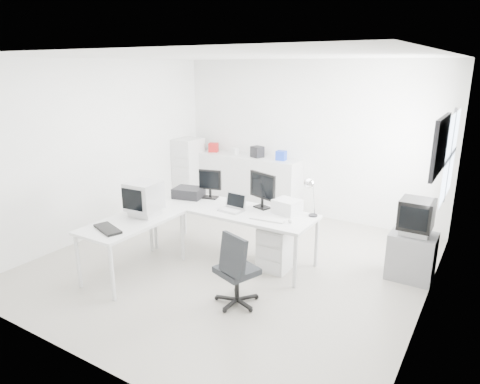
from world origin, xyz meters
The scene contains 30 objects.
floor centered at (0.00, 0.00, 0.00)m, with size 5.00×5.00×0.01m, color beige.
ceiling centered at (0.00, 0.00, 2.80)m, with size 5.00×5.00×0.01m, color white.
back_wall centered at (0.00, 2.50, 1.40)m, with size 5.00×0.02×2.80m, color white.
left_wall centered at (-2.50, 0.00, 1.40)m, with size 0.02×5.00×2.80m, color white.
right_wall centered at (2.50, 0.00, 1.40)m, with size 0.02×5.00×2.80m, color white.
window centered at (2.48, 1.20, 1.60)m, with size 0.02×1.20×1.10m, color white, non-canonical shape.
wall_picture centered at (2.47, 0.10, 1.90)m, with size 0.04×0.90×0.60m, color black, non-canonical shape.
main_desk centered at (-0.11, 0.16, 0.38)m, with size 2.40×0.80×0.75m, color silver, non-canonical shape.
side_desk centered at (-0.96, -0.94, 0.38)m, with size 0.70×1.40×0.75m, color silver, non-canonical shape.
drawer_pedestal centered at (0.59, 0.21, 0.30)m, with size 0.40×0.50×0.60m, color silver.
inkjet_printer centered at (-0.96, 0.26, 0.83)m, with size 0.43×0.33×0.15m, color black.
lcd_monitor_small centered at (-0.66, 0.41, 0.97)m, with size 0.35×0.20×0.44m, color black, non-canonical shape.
lcd_monitor_large centered at (0.24, 0.41, 1.00)m, with size 0.49×0.20×0.51m, color black, non-canonical shape.
laptop centered at (-0.06, 0.06, 0.86)m, with size 0.34×0.36×0.23m, color #B7B7BA, non-canonical shape.
white_keyboard centered at (0.54, 0.01, 0.76)m, with size 0.46×0.14×0.02m, color silver.
white_mouse centered at (0.84, 0.06, 0.78)m, with size 0.06×0.06×0.06m, color silver.
laser_printer centered at (0.64, 0.38, 0.85)m, with size 0.34×0.29×0.19m, color silver.
desk_lamp centered at (0.99, 0.46, 0.97)m, with size 0.15×0.15×0.45m, color silver, non-canonical shape.
crt_monitor centered at (-0.96, -0.69, 0.95)m, with size 0.36×0.36×0.41m, color #B7B7BA, non-canonical shape.
black_keyboard centered at (-0.96, -1.34, 0.77)m, with size 0.46×0.18×0.03m, color black.
office_chair centered at (0.62, -0.87, 0.47)m, with size 0.54×0.54×0.93m, color #232628, non-canonical shape.
tv_cabinet centered at (2.22, 0.85, 0.31)m, with size 0.57×0.46×0.62m, color slate.
crt_tv centered at (2.22, 0.85, 0.84)m, with size 0.50×0.48×0.45m, color black, non-canonical shape.
sideboard centered at (-1.07, 2.24, 0.52)m, with size 2.07×0.52×1.04m, color silver.
clutter_box_a centered at (-1.87, 2.24, 1.13)m, with size 0.18×0.16×0.18m, color #AA1818.
clutter_box_b centered at (-1.37, 2.24, 1.10)m, with size 0.13×0.11×0.13m, color silver.
clutter_box_c centered at (-0.87, 2.24, 1.14)m, with size 0.20×0.19×0.20m, color black.
clutter_box_d centered at (-0.37, 2.24, 1.12)m, with size 0.17×0.15×0.17m, color #1B3CBD.
clutter_bottle centered at (-2.17, 2.28, 1.15)m, with size 0.07×0.07×0.22m, color silver.
filing_cabinet centered at (-2.28, 1.93, 0.65)m, with size 0.46×0.55×1.31m, color silver.
Camera 1 is at (2.99, -4.66, 2.68)m, focal length 32.00 mm.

